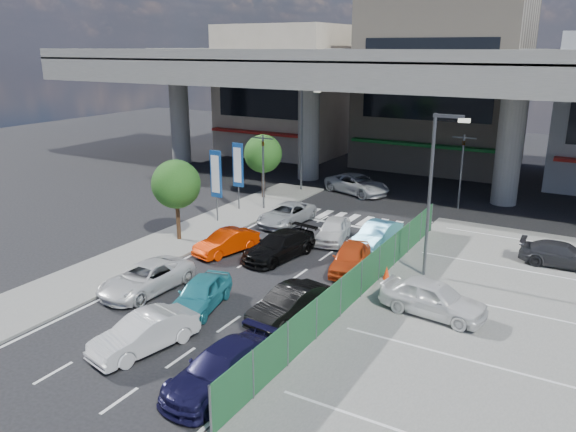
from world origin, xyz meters
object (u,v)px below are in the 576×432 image
Objects in this scene: sedan_white_mid_left at (146,278)px; sedan_white_front_mid at (333,230)px; taxi_teal_mid at (201,294)px; hatch_black_mid_right at (290,304)px; parked_sedan_dgrey at (563,255)px; parked_sedan_white at (433,298)px; hatch_white_back_mid at (144,333)px; taxi_orange_right at (350,258)px; taxi_orange_left at (226,242)px; crossing_wagon_silver at (357,184)px; kei_truck_front_right at (377,235)px; traffic_cone at (387,273)px; signboard_near at (216,176)px; traffic_light_right at (463,153)px; signboard_far at (238,167)px; sedan_black_mid at (279,246)px; street_lamp_right at (434,183)px; traffic_light_left at (263,154)px; tree_near at (176,184)px; wagon_silver_front_left at (287,214)px; tree_far at (263,154)px; minivan_navy_back at (222,369)px; street_lamp_left at (304,130)px.

sedan_white_mid_left is 11.61m from sedan_white_front_mid.
taxi_teal_mid is at bearing 0.76° from sedan_white_mid_left.
sedan_white_mid_left is 3.29m from taxi_teal_mid.
hatch_black_mid_right is 1.00× the size of parked_sedan_dgrey.
hatch_white_back_mid is at bearing 140.41° from parked_sedan_white.
hatch_white_back_mid is at bearing -120.01° from taxi_orange_right.
taxi_orange_right is (3.88, 7.15, 0.01)m from taxi_teal_mid.
taxi_orange_left is 15.69m from crossing_wagon_silver.
kei_truck_front_right reaches higher than traffic_cone.
signboard_near is at bearing 129.97° from hatch_white_back_mid.
crossing_wagon_silver is (-7.83, 0.36, -3.20)m from traffic_light_right.
sedan_black_mid is at bearing -42.26° from signboard_far.
signboard_near reaches higher than traffic_cone.
taxi_orange_left is at bearing -59.84° from signboard_far.
taxi_orange_left is at bearing -167.73° from street_lamp_right.
taxi_orange_left is 0.92× the size of kei_truck_front_right.
traffic_light_left is at bearing 103.34° from sedan_white_mid_left.
traffic_light_right is 1.28× the size of taxi_orange_right.
signboard_near is 6.95× the size of traffic_cone.
hatch_black_mid_right and sedan_black_mid have the same top height.
traffic_light_left is 1.08× the size of tree_near.
sedan_white_mid_left reaches higher than parked_sedan_dgrey.
taxi_orange_right is at bearing -36.52° from traffic_light_left.
sedan_white_mid_left is 12.20m from wagon_silver_front_left.
taxi_orange_left is 0.98× the size of sedan_white_front_mid.
traffic_cone is at bearing -59.52° from kei_truck_front_right.
hatch_white_back_mid is 0.79× the size of crossing_wagon_silver.
taxi_teal_mid is (-5.81, -21.39, -3.25)m from traffic_light_right.
hatch_black_mid_right is 21.56m from crossing_wagon_silver.
taxi_teal_mid is (7.49, -16.89, -2.70)m from tree_far.
tree_near is 21.09m from parked_sedan_dgrey.
signboard_far is 21.31m from minivan_navy_back.
street_lamp_left reaches higher than sedan_white_mid_left.
street_lamp_left reaches higher than parked_sedan_white.
crossing_wagon_silver is (3.99, 1.36, -4.03)m from street_lamp_left.
taxi_orange_right is at bearing 120.91° from parked_sedan_dgrey.
tree_near is at bearing -120.77° from wagon_silver_front_left.
hatch_black_mid_right reaches higher than wagon_silver_front_left.
tree_far reaches higher than taxi_orange_right.
parked_sedan_white is (5.17, -6.89, 0.13)m from kei_truck_front_right.
taxi_orange_right is at bearing -161.12° from street_lamp_right.
kei_truck_front_right is (6.58, -1.12, 0.04)m from wagon_silver_front_left.
parked_sedan_white is (4.59, 8.65, 0.13)m from minivan_navy_back.
sedan_black_mid is 1.02× the size of wagon_silver_front_left.
traffic_light_right is 22.40m from taxi_teal_mid.
signboard_far reaches higher than sedan_white_front_mid.
sedan_white_mid_left is 20.90m from parked_sedan_dgrey.
wagon_silver_front_left is 1.05× the size of parked_sedan_white.
traffic_light_left is 8.91m from crossing_wagon_silver.
traffic_light_left is 8.53m from sedan_white_front_mid.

